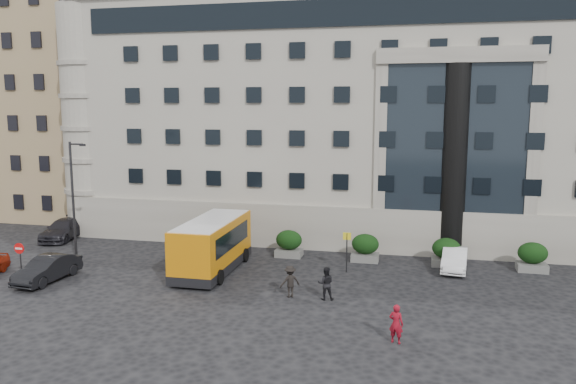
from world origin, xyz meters
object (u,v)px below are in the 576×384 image
no_entry_sign (20,254)px  parked_car_b (47,269)px  pedestrian_a (396,324)px  minibus (212,243)px  parked_car_d (153,217)px  hedge_d (446,252)px  pedestrian_c (290,281)px  street_lamp (74,198)px  hedge_b (289,243)px  pedestrian_b (326,283)px  white_taxi (455,259)px  red_truck (151,202)px  bus_stop_sign (347,245)px  hedge_e (532,257)px  hedge_a (217,239)px  hedge_c (365,247)px  parked_car_c (64,229)px

no_entry_sign → parked_car_b: no_entry_sign is taller
pedestrian_a → no_entry_sign: bearing=6.1°
minibus → parked_car_d: size_ratio=1.45×
hedge_d → pedestrian_c: bearing=-136.8°
street_lamp → no_entry_sign: street_lamp is taller
hedge_b → parked_car_b: (-12.70, -8.46, -0.19)m
pedestrian_b → pedestrian_c: pedestrian_b is taller
white_taxi → hedge_d: bearing=127.1°
hedge_d → street_lamp: 24.27m
red_truck → pedestrian_c: bearing=-48.3°
hedge_d → pedestrian_a: hedge_d is taller
parked_car_b → pedestrian_a: pedestrian_a is taller
no_entry_sign → white_taxi: (25.08, 8.04, -0.96)m
street_lamp → bus_stop_sign: (17.44, 2.00, -2.64)m
pedestrian_a → pedestrian_c: (-5.79, 4.78, -0.00)m
hedge_e → minibus: (-19.51, -4.39, 0.87)m
hedge_d → street_lamp: size_ratio=0.23×
minibus → pedestrian_c: minibus is taller
hedge_a → parked_car_b: 11.31m
hedge_d → pedestrian_b: bearing=-129.5°
parked_car_b → white_taxi: (23.58, 7.66, -0.05)m
white_taxi → pedestrian_a: size_ratio=2.42×
hedge_e → hedge_d: bearing=180.0°
street_lamp → white_taxi: size_ratio=1.89×
hedge_a → red_truck: 14.76m
hedge_a → bus_stop_sign: size_ratio=0.73×
hedge_e → pedestrian_c: 15.91m
hedge_d → minibus: 14.99m
hedge_c → pedestrian_a: hedge_c is taller
hedge_c → parked_car_d: 20.13m
hedge_b → bus_stop_sign: bearing=-33.1°
hedge_d → parked_car_b: (-23.10, -8.46, -0.19)m
minibus → pedestrian_c: size_ratio=4.49×
parked_car_d → hedge_a: bearing=-42.8°
hedge_c → white_taxi: 5.74m
hedge_e → pedestrian_b: bearing=-145.9°
white_taxi → pedestrian_a: bearing=-99.0°
hedge_e → parked_car_d: size_ratio=0.34×
parked_car_d → white_taxi: (24.49, -7.97, -0.05)m
hedge_b → minibus: minibus is taller
minibus → pedestrian_a: (11.56, -8.41, -0.92)m
hedge_e → bus_stop_sign: bearing=-166.1°
hedge_d → hedge_e: (5.20, 0.00, 0.00)m
hedge_e → red_truck: (-31.07, 10.59, 0.49)m
parked_car_c → white_taxi: size_ratio=1.23×
bus_stop_sign → parked_car_d: bus_stop_sign is taller
red_truck → pedestrian_a: size_ratio=2.98×
pedestrian_b → hedge_a: bearing=-51.8°
hedge_d → street_lamp: street_lamp is taller
hedge_b → hedge_e: size_ratio=1.00×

